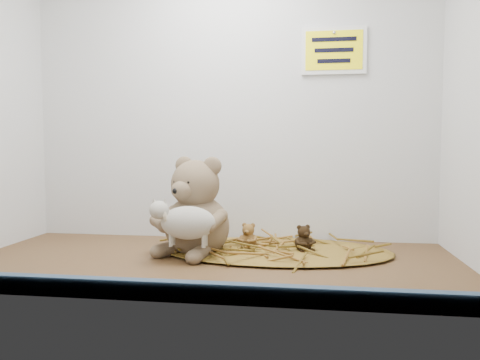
# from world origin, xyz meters

# --- Properties ---
(alcove_shell) EXTENTS (1.20, 0.60, 0.90)m
(alcove_shell) POSITION_xyz_m (0.00, 0.09, 0.45)
(alcove_shell) COLOR #452817
(alcove_shell) RESTS_ON ground
(front_rail) EXTENTS (1.19, 0.02, 0.04)m
(front_rail) POSITION_xyz_m (0.00, -0.29, 0.02)
(front_rail) COLOR #374C6A
(front_rail) RESTS_ON shelf_floor
(straw_bed) EXTENTS (0.61, 0.35, 0.01)m
(straw_bed) POSITION_xyz_m (0.15, 0.12, 0.01)
(straw_bed) COLOR brown
(straw_bed) RESTS_ON shelf_floor
(main_teddy) EXTENTS (0.27, 0.28, 0.25)m
(main_teddy) POSITION_xyz_m (-0.05, 0.08, 0.13)
(main_teddy) COLOR #79664A
(main_teddy) RESTS_ON shelf_floor
(toy_lamb) EXTENTS (0.17, 0.11, 0.11)m
(toy_lamb) POSITION_xyz_m (-0.05, -0.01, 0.10)
(toy_lamb) COLOR beige
(toy_lamb) RESTS_ON main_teddy
(mini_teddy_tan) EXTENTS (0.06, 0.06, 0.07)m
(mini_teddy_tan) POSITION_xyz_m (0.08, 0.13, 0.04)
(mini_teddy_tan) COLOR olive
(mini_teddy_tan) RESTS_ON straw_bed
(mini_teddy_brown) EXTENTS (0.07, 0.08, 0.07)m
(mini_teddy_brown) POSITION_xyz_m (0.22, 0.12, 0.05)
(mini_teddy_brown) COLOR black
(mini_teddy_brown) RESTS_ON straw_bed
(wall_sign) EXTENTS (0.16, 0.01, 0.11)m
(wall_sign) POSITION_xyz_m (0.30, 0.29, 0.55)
(wall_sign) COLOR #FFEE0D
(wall_sign) RESTS_ON back_wall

